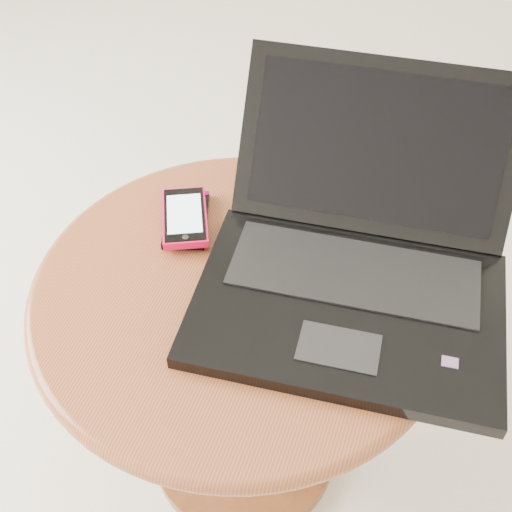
% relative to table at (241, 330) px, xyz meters
% --- Properties ---
extents(table, '(0.57, 0.57, 0.45)m').
position_rel_table_xyz_m(table, '(0.00, 0.00, 0.00)').
color(table, '#532511').
rests_on(table, ground).
extents(laptop, '(0.41, 0.43, 0.22)m').
position_rel_table_xyz_m(laptop, '(0.14, 0.06, 0.14)').
color(laptop, black).
rests_on(laptop, table).
extents(phone_black, '(0.09, 0.13, 0.01)m').
position_rel_table_xyz_m(phone_black, '(-0.12, 0.09, 0.10)').
color(phone_black, black).
rests_on(phone_black, table).
extents(phone_pink, '(0.11, 0.13, 0.01)m').
position_rel_table_xyz_m(phone_pink, '(-0.11, 0.08, 0.11)').
color(phone_pink, '#D90C40').
rests_on(phone_pink, phone_black).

